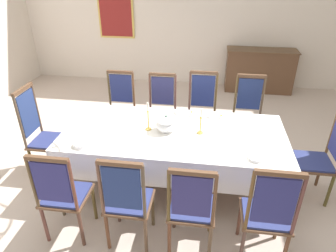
# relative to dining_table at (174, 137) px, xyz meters

# --- Properties ---
(ground) EXTENTS (7.63, 6.90, 0.04)m
(ground) POSITION_rel_dining_table_xyz_m (0.00, 0.20, -0.70)
(ground) COLOR #C1AFA1
(back_wall) EXTENTS (7.63, 0.08, 3.44)m
(back_wall) POSITION_rel_dining_table_xyz_m (0.00, 3.69, 1.04)
(back_wall) COLOR silver
(back_wall) RESTS_ON ground
(dining_table) EXTENTS (2.60, 1.20, 0.75)m
(dining_table) POSITION_rel_dining_table_xyz_m (0.00, 0.00, 0.00)
(dining_table) COLOR #4F381F
(dining_table) RESTS_ON ground
(tablecloth) EXTENTS (2.62, 1.22, 0.36)m
(tablecloth) POSITION_rel_dining_table_xyz_m (0.00, -0.00, -0.01)
(tablecloth) COLOR white
(tablecloth) RESTS_ON dining_table
(chair_south_a) EXTENTS (0.44, 0.42, 1.07)m
(chair_south_a) POSITION_rel_dining_table_xyz_m (-0.96, -1.00, -0.13)
(chair_south_a) COLOR brown
(chair_south_a) RESTS_ON ground
(chair_north_a) EXTENTS (0.44, 0.42, 1.08)m
(chair_north_a) POSITION_rel_dining_table_xyz_m (-0.96, 1.00, -0.13)
(chair_north_a) COLOR #4D3F1E
(chair_north_a) RESTS_ON ground
(chair_south_b) EXTENTS (0.44, 0.42, 1.08)m
(chair_south_b) POSITION_rel_dining_table_xyz_m (-0.32, -1.00, -0.13)
(chair_south_b) COLOR #4F362D
(chair_south_b) RESTS_ON ground
(chair_north_b) EXTENTS (0.44, 0.42, 1.07)m
(chair_north_b) POSITION_rel_dining_table_xyz_m (-0.32, 1.00, -0.13)
(chair_north_b) COLOR brown
(chair_north_b) RESTS_ON ground
(chair_south_c) EXTENTS (0.44, 0.42, 1.06)m
(chair_south_c) POSITION_rel_dining_table_xyz_m (0.29, -1.00, -0.13)
(chair_south_c) COLOR brown
(chair_south_c) RESTS_ON ground
(chair_north_c) EXTENTS (0.44, 0.42, 1.13)m
(chair_north_c) POSITION_rel_dining_table_xyz_m (0.29, 1.01, -0.11)
(chair_north_c) COLOR brown
(chair_north_c) RESTS_ON ground
(chair_south_d) EXTENTS (0.44, 0.42, 1.12)m
(chair_south_d) POSITION_rel_dining_table_xyz_m (0.97, -1.00, -0.11)
(chair_south_d) COLOR brown
(chair_south_d) RESTS_ON ground
(chair_north_d) EXTENTS (0.44, 0.42, 1.12)m
(chair_north_d) POSITION_rel_dining_table_xyz_m (0.97, 1.00, -0.11)
(chair_north_d) COLOR #4D3F21
(chair_north_d) RESTS_ON ground
(chair_head_west) EXTENTS (0.42, 0.44, 1.21)m
(chair_head_west) POSITION_rel_dining_table_xyz_m (-1.71, -0.00, -0.08)
(chair_head_west) COLOR #503B25
(chair_head_west) RESTS_ON ground
(chair_head_east) EXTENTS (0.42, 0.44, 1.15)m
(chair_head_east) POSITION_rel_dining_table_xyz_m (1.71, 0.00, -0.10)
(chair_head_east) COLOR brown
(chair_head_east) RESTS_ON ground
(soup_tureen) EXTENTS (0.26, 0.26, 0.21)m
(soup_tureen) POSITION_rel_dining_table_xyz_m (-0.09, 0.00, 0.17)
(soup_tureen) COLOR white
(soup_tureen) RESTS_ON tablecloth
(candlestick_west) EXTENTS (0.07, 0.07, 0.36)m
(candlestick_west) POSITION_rel_dining_table_xyz_m (-0.31, -0.00, 0.22)
(candlestick_west) COLOR gold
(candlestick_west) RESTS_ON tablecloth
(candlestick_east) EXTENTS (0.07, 0.07, 0.32)m
(candlestick_east) POSITION_rel_dining_table_xyz_m (0.31, -0.00, 0.20)
(candlestick_east) COLOR gold
(candlestick_east) RESTS_ON tablecloth
(bowl_near_left) EXTENTS (0.18, 0.18, 0.03)m
(bowl_near_left) POSITION_rel_dining_table_xyz_m (0.04, 0.50, 0.09)
(bowl_near_left) COLOR white
(bowl_near_left) RESTS_ON tablecloth
(bowl_near_right) EXTENTS (0.14, 0.14, 0.03)m
(bowl_near_right) POSITION_rel_dining_table_xyz_m (0.45, 0.45, 0.09)
(bowl_near_right) COLOR white
(bowl_near_right) RESTS_ON tablecloth
(bowl_far_left) EXTENTS (0.19, 0.19, 0.04)m
(bowl_far_left) POSITION_rel_dining_table_xyz_m (-0.96, -0.45, 0.10)
(bowl_far_left) COLOR white
(bowl_far_left) RESTS_ON tablecloth
(bowl_far_right) EXTENTS (0.16, 0.16, 0.03)m
(bowl_far_right) POSITION_rel_dining_table_xyz_m (0.90, -0.45, 0.09)
(bowl_far_right) COLOR white
(bowl_far_right) RESTS_ON tablecloth
(spoon_primary) EXTENTS (0.04, 0.18, 0.01)m
(spoon_primary) POSITION_rel_dining_table_xyz_m (0.17, 0.52, 0.08)
(spoon_primary) COLOR gold
(spoon_primary) RESTS_ON tablecloth
(spoon_secondary) EXTENTS (0.06, 0.17, 0.01)m
(spoon_secondary) POSITION_rel_dining_table_xyz_m (0.56, 0.48, 0.08)
(spoon_secondary) COLOR gold
(spoon_secondary) RESTS_ON tablecloth
(sideboard) EXTENTS (1.44, 0.48, 0.90)m
(sideboard) POSITION_rel_dining_table_xyz_m (1.42, 3.38, -0.23)
(sideboard) COLOR brown
(sideboard) RESTS_ON ground
(framed_painting) EXTENTS (0.79, 0.05, 1.52)m
(framed_painting) POSITION_rel_dining_table_xyz_m (-1.74, 3.63, 1.06)
(framed_painting) COLOR #D1B251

